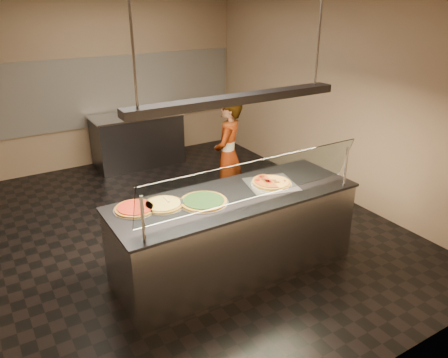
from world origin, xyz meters
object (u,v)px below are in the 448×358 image
pizza_spatula (172,200)px  worker (228,155)px  half_pizza_pepperoni (264,183)px  pizza_cheese (163,204)px  heat_lamp_housing (236,99)px  pizza_spinach (203,201)px  perforated_tray (271,184)px  sneeze_guard (255,180)px  serving_counter (235,233)px  pizza_tomato (135,208)px  half_pizza_sausage (279,180)px  prep_table (138,140)px

pizza_spatula → worker: size_ratio=0.14×
half_pizza_pepperoni → pizza_cheese: half_pizza_pepperoni is taller
half_pizza_pepperoni → heat_lamp_housing: size_ratio=0.20×
worker → heat_lamp_housing: 1.93m
pizza_spinach → perforated_tray: bearing=0.7°
sneeze_guard → serving_counter: bearing=90.0°
half_pizza_pepperoni → pizza_tomato: size_ratio=1.09×
pizza_spatula → heat_lamp_housing: bearing=-14.9°
half_pizza_sausage → pizza_spatula: bearing=173.3°
perforated_tray → half_pizza_sausage: bearing=-1.1°
prep_table → pizza_cheese: bearing=-106.5°
half_pizza_sausage → pizza_tomato: (-1.62, 0.20, -0.01)m
sneeze_guard → heat_lamp_housing: size_ratio=1.06×
pizza_spinach → pizza_tomato: bearing=161.9°
pizza_tomato → worker: (1.78, 1.13, -0.13)m
serving_counter → perforated_tray: (0.49, 0.03, 0.47)m
half_pizza_sausage → prep_table: bearing=94.6°
pizza_spinach → prep_table: pizza_spinach is taller
half_pizza_pepperoni → sneeze_guard: bearing=-136.1°
pizza_tomato → prep_table: bearing=69.3°
serving_counter → prep_table: 3.74m
pizza_cheese → pizza_spatula: (0.10, 0.00, 0.01)m
half_pizza_sausage → worker: size_ratio=0.29×
pizza_cheese → pizza_spatula: pizza_spatula is taller
pizza_spatula → half_pizza_pepperoni: bearing=-7.8°
worker → sneeze_guard: bearing=23.3°
perforated_tray → pizza_spatula: size_ratio=2.68×
pizza_tomato → heat_lamp_housing: heat_lamp_housing is taller
serving_counter → pizza_tomato: size_ratio=6.23×
pizza_cheese → perforated_tray: bearing=-6.4°
prep_table → worker: 2.43m
pizza_cheese → sneeze_guard: bearing=-34.2°
half_pizza_sausage → heat_lamp_housing: heat_lamp_housing is taller
serving_counter → perforated_tray: bearing=3.4°
pizza_cheese → worker: (1.51, 1.19, -0.13)m
pizza_cheese → half_pizza_sausage: bearing=-6.0°
serving_counter → half_pizza_pepperoni: size_ratio=5.74×
perforated_tray → pizza_cheese: size_ratio=1.46×
serving_counter → perforated_tray: 0.68m
half_pizza_sausage → pizza_spinach: half_pizza_sausage is taller
pizza_spinach → serving_counter: bearing=-2.8°
pizza_tomato → pizza_spatula: size_ratio=1.84×
perforated_tray → pizza_cheese: 1.25m
pizza_spatula → half_pizza_sausage: bearing=-6.7°
serving_counter → pizza_cheese: size_ratio=6.23×
prep_table → heat_lamp_housing: size_ratio=0.68×
pizza_tomato → pizza_spatula: pizza_spatula is taller
pizza_tomato → worker: worker is taller
half_pizza_pepperoni → pizza_spinach: half_pizza_pepperoni is taller
half_pizza_sausage → pizza_cheese: size_ratio=1.09×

